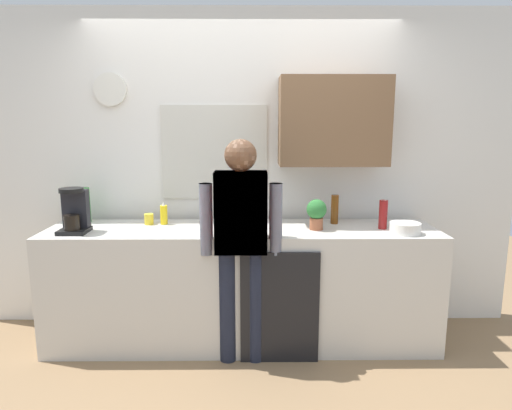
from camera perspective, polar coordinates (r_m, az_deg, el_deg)
ground_plane at (r=3.47m, az=-1.82°, el=-19.04°), size 8.00×8.00×0.00m
kitchen_counter at (r=3.54m, az=-1.75°, el=-10.18°), size 2.96×0.64×0.91m
dishwasher_panel at (r=3.26m, az=3.04°, el=-12.99°), size 0.56×0.02×0.82m
back_wall_assembly at (r=3.73m, az=-0.36°, el=5.14°), size 4.56×0.42×2.60m
coffee_maker at (r=3.52m, az=-22.12°, el=-0.88°), size 0.20×0.20×0.33m
bottle_red_vinegar at (r=3.50m, az=15.88°, el=-1.17°), size 0.06×0.06×0.22m
bottle_amber_beer at (r=3.59m, az=9.99°, el=-0.55°), size 0.06×0.06×0.23m
bottle_clear_soda at (r=3.85m, az=-21.00°, el=0.02°), size 0.09×0.09×0.28m
cup_yellow_cup at (r=3.62m, az=-13.48°, el=-1.76°), size 0.07×0.07×0.08m
mixing_bowl at (r=3.42m, az=18.46°, el=-2.80°), size 0.22×0.22×0.08m
potted_plant at (r=3.37m, az=7.71°, el=-0.92°), size 0.15×0.15×0.23m
dish_soap at (r=3.60m, az=-11.66°, el=-1.20°), size 0.06×0.06×0.18m
person_at_sink at (r=3.11m, az=-1.92°, el=-3.67°), size 0.57×0.22×1.60m
person_guest at (r=3.11m, az=-1.92°, el=-3.67°), size 0.57×0.22×1.60m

